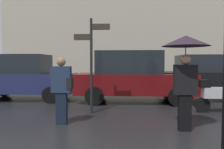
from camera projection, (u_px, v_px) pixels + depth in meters
pedestrian_with_umbrella at (186, 56)px, 4.98m from camera, size 1.05×1.05×2.12m
pedestrian_with_bag at (62, 87)px, 5.54m from camera, size 0.51×0.24×1.65m
parked_scooter at (216, 95)px, 6.87m from camera, size 1.38×0.32×1.23m
parked_car_left at (212, 77)px, 9.41m from camera, size 4.39×2.08×1.84m
parked_car_right at (24, 77)px, 9.34m from camera, size 4.10×1.82×1.86m
parked_car_distant at (132, 76)px, 8.80m from camera, size 4.52×1.91×1.97m
street_signpost at (91, 56)px, 6.73m from camera, size 1.08×0.08×2.84m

